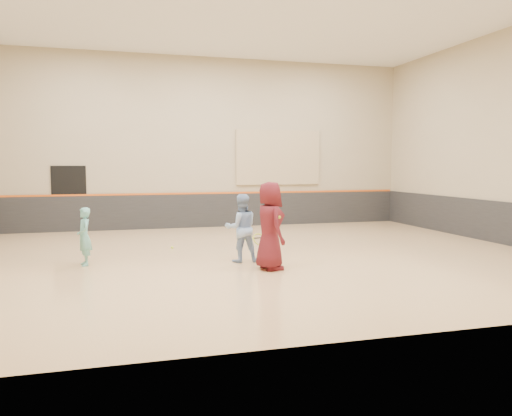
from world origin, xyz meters
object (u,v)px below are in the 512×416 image
object	(u,v)px
girl	(84,237)
spare_racket	(247,237)
instructor	(241,228)
young_man	(270,226)

from	to	relation	value
girl	spare_racket	xyz separation A→B (m)	(4.46, 2.81, -0.58)
instructor	young_man	world-z (taller)	young_man
spare_racket	girl	bearing A→B (deg)	-147.74
instructor	young_man	xyz separation A→B (m)	(0.39, -0.97, 0.15)
instructor	spare_racket	distance (m)	3.55
young_man	spare_racket	size ratio (longest dim) A/B	2.55
instructor	spare_racket	xyz separation A→B (m)	(1.00, 3.33, -0.72)
girl	instructor	world-z (taller)	instructor
girl	young_man	distance (m)	4.13
instructor	young_man	distance (m)	1.06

